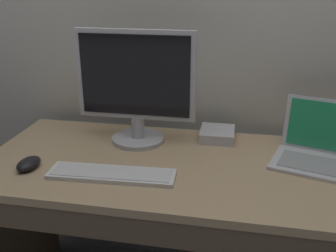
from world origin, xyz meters
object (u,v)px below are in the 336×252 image
at_px(wired_keyboard, 112,174).
at_px(laptop_silver, 324,152).
at_px(computer_mouse, 29,164).
at_px(external_drive_box, 217,134).
at_px(external_monitor, 136,88).

bearing_deg(wired_keyboard, laptop_silver, 18.67).
height_order(wired_keyboard, computer_mouse, computer_mouse).
relative_size(laptop_silver, computer_mouse, 3.67).
bearing_deg(external_drive_box, wired_keyboard, -129.78).
bearing_deg(wired_keyboard, computer_mouse, -179.79).
relative_size(wired_keyboard, computer_mouse, 4.11).
xyz_separation_m(wired_keyboard, computer_mouse, (-0.30, -0.00, 0.01)).
height_order(laptop_silver, computer_mouse, laptop_silver).
distance_m(wired_keyboard, external_drive_box, 0.51).
bearing_deg(laptop_silver, wired_keyboard, -161.33).
bearing_deg(external_monitor, laptop_silver, -4.25).
relative_size(external_monitor, computer_mouse, 4.37).
relative_size(laptop_silver, wired_keyboard, 0.89).
relative_size(external_monitor, wired_keyboard, 1.06).
distance_m(wired_keyboard, computer_mouse, 0.30).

